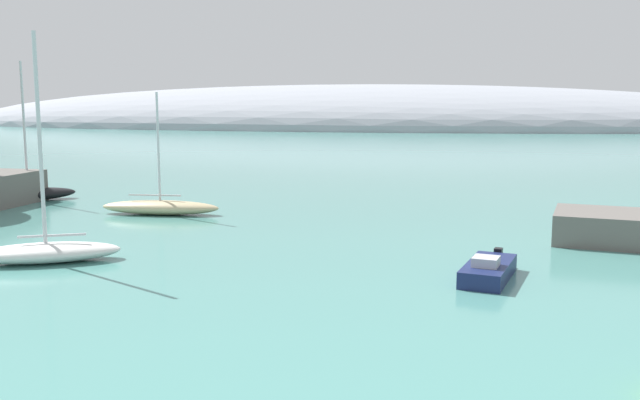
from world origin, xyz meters
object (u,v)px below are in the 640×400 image
at_px(sailboat_sand_outer_mooring, 160,207).
at_px(sailboat_white_near_shore, 46,250).
at_px(sailboat_black_mid_mooring, 28,193).
at_px(motorboat_navy_foreground, 488,270).

bearing_deg(sailboat_sand_outer_mooring, sailboat_white_near_shore, -92.05).
height_order(sailboat_white_near_shore, sailboat_black_mid_mooring, sailboat_white_near_shore).
height_order(sailboat_black_mid_mooring, sailboat_sand_outer_mooring, sailboat_black_mid_mooring).
bearing_deg(sailboat_black_mid_mooring, motorboat_navy_foreground, -67.63).
bearing_deg(motorboat_navy_foreground, sailboat_sand_outer_mooring, -109.67).
bearing_deg(sailboat_black_mid_mooring, sailboat_sand_outer_mooring, -58.20).
relative_size(sailboat_black_mid_mooring, motorboat_navy_foreground, 2.09).
distance_m(sailboat_white_near_shore, sailboat_sand_outer_mooring, 14.23).
relative_size(sailboat_white_near_shore, motorboat_navy_foreground, 2.13).
height_order(sailboat_sand_outer_mooring, motorboat_navy_foreground, sailboat_sand_outer_mooring).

